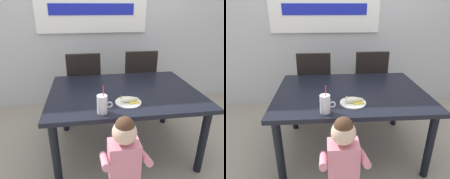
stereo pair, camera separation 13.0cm
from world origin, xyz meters
TOP-DOWN VIEW (x-y plane):
  - ground_plane at (0.00, 0.00)m, footprint 24.00×24.00m
  - back_wall at (-0.00, 1.30)m, footprint 6.40×0.17m
  - dining_table at (0.00, 0.00)m, footprint 1.48×1.06m
  - dining_chair_left at (-0.39, 0.71)m, footprint 0.44×0.44m
  - dining_chair_right at (0.36, 0.74)m, footprint 0.44×0.44m
  - toddler_standing at (-0.14, -0.74)m, footprint 0.33×0.24m
  - milk_cup at (-0.26, -0.43)m, footprint 0.13×0.09m
  - snack_plate at (-0.02, -0.29)m, footprint 0.23×0.23m
  - peeled_banana at (-0.01, -0.29)m, footprint 0.18×0.12m

SIDE VIEW (x-z plane):
  - ground_plane at x=0.00m, z-range 0.00..0.00m
  - toddler_standing at x=-0.14m, z-range 0.11..0.95m
  - dining_chair_left at x=-0.39m, z-range 0.06..1.02m
  - dining_chair_right at x=0.36m, z-range 0.06..1.02m
  - dining_table at x=0.00m, z-range 0.27..0.98m
  - snack_plate at x=-0.02m, z-range 0.71..0.72m
  - peeled_banana at x=-0.01m, z-range 0.70..0.77m
  - milk_cup at x=-0.26m, z-range 0.65..0.90m
  - back_wall at x=0.00m, z-range 0.00..2.90m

